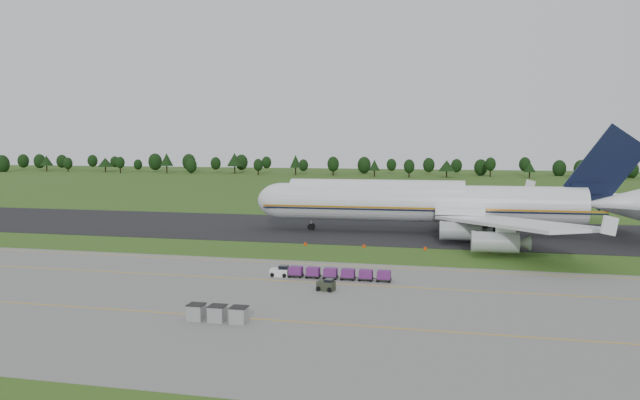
% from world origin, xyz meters
% --- Properties ---
extents(ground, '(600.00, 600.00, 0.00)m').
position_xyz_m(ground, '(0.00, 0.00, 0.00)').
color(ground, '#305319').
rests_on(ground, ground).
extents(apron, '(300.00, 52.00, 0.06)m').
position_xyz_m(apron, '(0.00, -34.00, 0.03)').
color(apron, slate).
rests_on(apron, ground).
extents(taxiway, '(300.00, 40.00, 0.08)m').
position_xyz_m(taxiway, '(0.00, 28.00, 0.04)').
color(taxiway, black).
rests_on(taxiway, ground).
extents(apron_markings, '(300.00, 30.20, 0.01)m').
position_xyz_m(apron_markings, '(0.00, -26.98, 0.06)').
color(apron_markings, gold).
rests_on(apron_markings, apron).
extents(tree_line, '(526.16, 23.05, 11.85)m').
position_xyz_m(tree_line, '(15.62, 221.48, 6.15)').
color(tree_line, black).
rests_on(tree_line, ground).
extents(aircraft, '(78.96, 77.22, 22.25)m').
position_xyz_m(aircraft, '(20.12, 26.48, 6.35)').
color(aircraft, white).
rests_on(aircraft, ground).
extents(baggage_train, '(16.94, 1.54, 1.48)m').
position_xyz_m(baggage_train, '(7.71, -19.46, 0.86)').
color(baggage_train, white).
rests_on(baggage_train, apron).
extents(utility_cart, '(2.38, 1.68, 1.20)m').
position_xyz_m(utility_cart, '(8.83, -26.09, 0.65)').
color(utility_cart, '#2B3122').
rests_on(utility_cart, apron).
extents(uld_row, '(6.54, 1.74, 1.72)m').
position_xyz_m(uld_row, '(0.52, -41.76, 0.93)').
color(uld_row, gray).
rests_on(uld_row, apron).
extents(edge_markers, '(32.68, 0.30, 0.60)m').
position_xyz_m(edge_markers, '(14.12, 6.05, 0.27)').
color(edge_markers, '#E33B07').
rests_on(edge_markers, ground).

